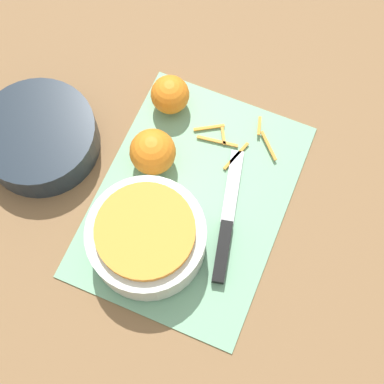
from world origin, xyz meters
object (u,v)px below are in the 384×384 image
orange_left (153,152)px  orange_right (170,95)px  knife (225,237)px  bowl_dark (40,138)px  bowl_speckled (147,237)px

orange_left → orange_right: bearing=9.3°
knife → orange_right: orange_right is taller
bowl_dark → knife: bowl_dark is taller
bowl_speckled → orange_right: 0.26m
bowl_dark → knife: 0.36m
bowl_speckled → knife: 0.13m
orange_right → orange_left: bearing=-170.7°
bowl_dark → orange_left: bearing=-77.1°
orange_right → bowl_dark: bearing=132.2°
orange_right → bowl_speckled: bearing=-164.2°
orange_left → knife: bearing=-116.5°
knife → bowl_speckled: bearing=104.5°
orange_left → orange_right: size_ratio=1.14×
knife → orange_right: size_ratio=3.43×
knife → orange_right: bearing=29.8°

